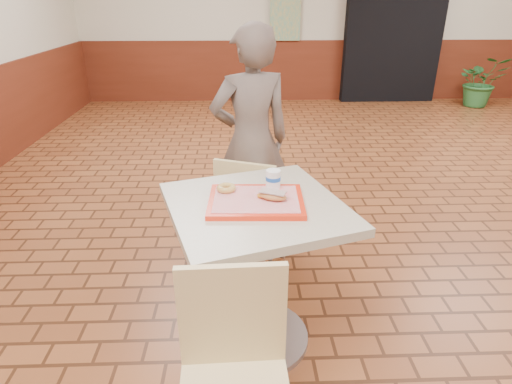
{
  "coord_description": "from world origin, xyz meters",
  "views": [
    {
      "loc": [
        -1.35,
        -2.56,
        1.7
      ],
      "look_at": [
        -1.29,
        -0.79,
        0.88
      ],
      "focal_mm": 30.0,
      "sensor_mm": 36.0,
      "label": 1
    }
  ],
  "objects_px": {
    "customer": "(251,142)",
    "paper_cup": "(273,179)",
    "ring_donut": "(226,188)",
    "main_table": "(256,253)",
    "potted_plant": "(481,81)",
    "chair_main_front": "(234,371)",
    "chair_main_back": "(250,211)",
    "long_john_donut": "(272,196)",
    "serving_tray": "(256,201)"
  },
  "relations": [
    {
      "from": "chair_main_back",
      "to": "paper_cup",
      "type": "bearing_deg",
      "value": 121.95
    },
    {
      "from": "chair_main_front",
      "to": "paper_cup",
      "type": "bearing_deg",
      "value": 74.24
    },
    {
      "from": "serving_tray",
      "to": "ring_donut",
      "type": "height_order",
      "value": "ring_donut"
    },
    {
      "from": "main_table",
      "to": "ring_donut",
      "type": "xyz_separation_m",
      "value": [
        -0.14,
        0.09,
        0.31
      ]
    },
    {
      "from": "long_john_donut",
      "to": "potted_plant",
      "type": "distance_m",
      "value": 6.46
    },
    {
      "from": "chair_main_back",
      "to": "chair_main_front",
      "type": "bearing_deg",
      "value": 106.61
    },
    {
      "from": "main_table",
      "to": "chair_main_back",
      "type": "xyz_separation_m",
      "value": [
        -0.01,
        0.62,
        -0.09
      ]
    },
    {
      "from": "customer",
      "to": "potted_plant",
      "type": "relative_size",
      "value": 1.92
    },
    {
      "from": "customer",
      "to": "long_john_donut",
      "type": "height_order",
      "value": "customer"
    },
    {
      "from": "customer",
      "to": "paper_cup",
      "type": "relative_size",
      "value": 17.23
    },
    {
      "from": "long_john_donut",
      "to": "paper_cup",
      "type": "xyz_separation_m",
      "value": [
        0.02,
        0.13,
        0.03
      ]
    },
    {
      "from": "long_john_donut",
      "to": "chair_main_front",
      "type": "bearing_deg",
      "value": -105.18
    },
    {
      "from": "main_table",
      "to": "chair_main_back",
      "type": "bearing_deg",
      "value": 91.12
    },
    {
      "from": "main_table",
      "to": "paper_cup",
      "type": "relative_size",
      "value": 9.07
    },
    {
      "from": "serving_tray",
      "to": "paper_cup",
      "type": "xyz_separation_m",
      "value": [
        0.09,
        0.12,
        0.06
      ]
    },
    {
      "from": "ring_donut",
      "to": "main_table",
      "type": "bearing_deg",
      "value": -32.98
    },
    {
      "from": "ring_donut",
      "to": "paper_cup",
      "type": "distance_m",
      "value": 0.23
    },
    {
      "from": "chair_main_back",
      "to": "serving_tray",
      "type": "distance_m",
      "value": 0.72
    },
    {
      "from": "main_table",
      "to": "chair_main_front",
      "type": "xyz_separation_m",
      "value": [
        -0.1,
        -0.66,
        -0.07
      ]
    },
    {
      "from": "chair_main_back",
      "to": "long_john_donut",
      "type": "xyz_separation_m",
      "value": [
        0.08,
        -0.63,
        0.41
      ]
    },
    {
      "from": "ring_donut",
      "to": "chair_main_front",
      "type": "bearing_deg",
      "value": -87.18
    },
    {
      "from": "ring_donut",
      "to": "long_john_donut",
      "type": "bearing_deg",
      "value": -26.04
    },
    {
      "from": "ring_donut",
      "to": "potted_plant",
      "type": "xyz_separation_m",
      "value": [
        4.02,
        5.1,
        -0.46
      ]
    },
    {
      "from": "chair_main_back",
      "to": "potted_plant",
      "type": "distance_m",
      "value": 6.0
    },
    {
      "from": "ring_donut",
      "to": "potted_plant",
      "type": "relative_size",
      "value": 0.11
    },
    {
      "from": "customer",
      "to": "main_table",
      "type": "bearing_deg",
      "value": 73.46
    },
    {
      "from": "paper_cup",
      "to": "long_john_donut",
      "type": "bearing_deg",
      "value": -96.48
    },
    {
      "from": "paper_cup",
      "to": "serving_tray",
      "type": "bearing_deg",
      "value": -126.17
    },
    {
      "from": "chair_main_back",
      "to": "paper_cup",
      "type": "relative_size",
      "value": 9.13
    },
    {
      "from": "serving_tray",
      "to": "ring_donut",
      "type": "bearing_deg",
      "value": 147.02
    },
    {
      "from": "serving_tray",
      "to": "chair_main_front",
      "type": "bearing_deg",
      "value": -98.84
    },
    {
      "from": "ring_donut",
      "to": "paper_cup",
      "type": "xyz_separation_m",
      "value": [
        0.23,
        0.03,
        0.03
      ]
    },
    {
      "from": "long_john_donut",
      "to": "serving_tray",
      "type": "bearing_deg",
      "value": 169.72
    },
    {
      "from": "chair_main_front",
      "to": "paper_cup",
      "type": "relative_size",
      "value": 9.5
    },
    {
      "from": "customer",
      "to": "ring_donut",
      "type": "bearing_deg",
      "value": 65.2
    },
    {
      "from": "ring_donut",
      "to": "long_john_donut",
      "type": "xyz_separation_m",
      "value": [
        0.21,
        -0.1,
        0.01
      ]
    },
    {
      "from": "ring_donut",
      "to": "customer",
      "type": "bearing_deg",
      "value": 81.54
    },
    {
      "from": "paper_cup",
      "to": "customer",
      "type": "bearing_deg",
      "value": 95.14
    },
    {
      "from": "main_table",
      "to": "serving_tray",
      "type": "height_order",
      "value": "serving_tray"
    },
    {
      "from": "serving_tray",
      "to": "paper_cup",
      "type": "relative_size",
      "value": 4.83
    },
    {
      "from": "chair_main_back",
      "to": "paper_cup",
      "type": "distance_m",
      "value": 0.67
    },
    {
      "from": "main_table",
      "to": "ring_donut",
      "type": "distance_m",
      "value": 0.35
    },
    {
      "from": "chair_main_front",
      "to": "ring_donut",
      "type": "distance_m",
      "value": 0.84
    },
    {
      "from": "chair_main_front",
      "to": "customer",
      "type": "relative_size",
      "value": 0.55
    },
    {
      "from": "customer",
      "to": "serving_tray",
      "type": "height_order",
      "value": "customer"
    },
    {
      "from": "chair_main_front",
      "to": "potted_plant",
      "type": "distance_m",
      "value": 7.07
    },
    {
      "from": "long_john_donut",
      "to": "potted_plant",
      "type": "bearing_deg",
      "value": 53.79
    },
    {
      "from": "chair_main_front",
      "to": "chair_main_back",
      "type": "distance_m",
      "value": 1.28
    },
    {
      "from": "chair_main_front",
      "to": "long_john_donut",
      "type": "bearing_deg",
      "value": 72.79
    },
    {
      "from": "serving_tray",
      "to": "long_john_donut",
      "type": "distance_m",
      "value": 0.08
    }
  ]
}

